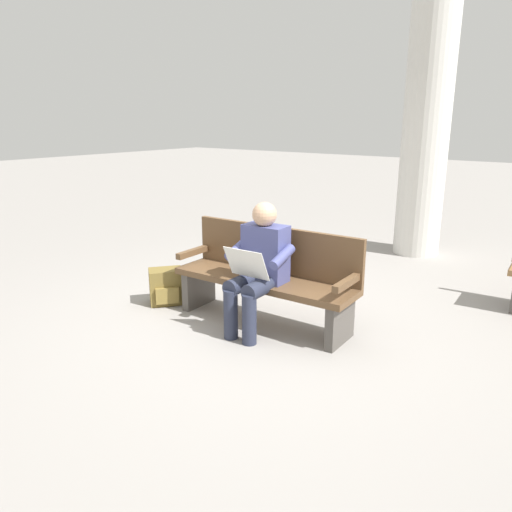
{
  "coord_description": "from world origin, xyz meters",
  "views": [
    {
      "loc": [
        -2.6,
        3.55,
        1.9
      ],
      "look_at": [
        -0.03,
        0.15,
        0.7
      ],
      "focal_mm": 34.79,
      "sensor_mm": 36.0,
      "label": 1
    }
  ],
  "objects_px": {
    "backpack": "(166,287)",
    "support_pillar": "(426,129)",
    "bench_near": "(267,275)",
    "person_seated": "(259,265)"
  },
  "relations": [
    {
      "from": "backpack",
      "to": "person_seated",
      "type": "bearing_deg",
      "value": -177.92
    },
    {
      "from": "bench_near",
      "to": "support_pillar",
      "type": "distance_m",
      "value": 3.55
    },
    {
      "from": "backpack",
      "to": "support_pillar",
      "type": "xyz_separation_m",
      "value": [
        -1.37,
        -3.58,
        1.56
      ]
    },
    {
      "from": "backpack",
      "to": "support_pillar",
      "type": "bearing_deg",
      "value": -111.0
    },
    {
      "from": "bench_near",
      "to": "person_seated",
      "type": "bearing_deg",
      "value": 104.43
    },
    {
      "from": "person_seated",
      "to": "support_pillar",
      "type": "relative_size",
      "value": 0.34
    },
    {
      "from": "person_seated",
      "to": "backpack",
      "type": "relative_size",
      "value": 2.85
    },
    {
      "from": "bench_near",
      "to": "person_seated",
      "type": "xyz_separation_m",
      "value": [
        -0.07,
        0.23,
        0.17
      ]
    },
    {
      "from": "backpack",
      "to": "bench_near",
      "type": "bearing_deg",
      "value": -166.17
    },
    {
      "from": "bench_near",
      "to": "person_seated",
      "type": "distance_m",
      "value": 0.29
    }
  ]
}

